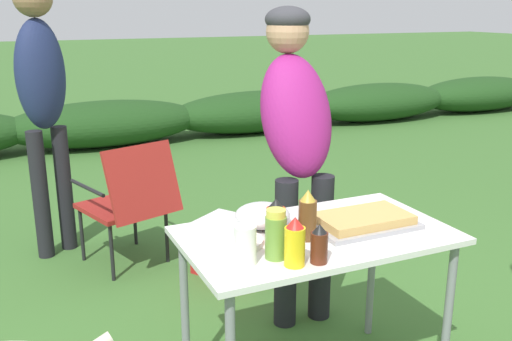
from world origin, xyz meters
TOP-DOWN VIEW (x-y plane):
  - shrub_hedge at (0.00, 5.07)m, footprint 14.40×0.90m
  - folding_table at (0.00, 0.00)m, footprint 1.10×0.64m
  - food_tray at (0.21, -0.03)m, footprint 0.44×0.26m
  - plate_stack at (-0.35, 0.02)m, footprint 0.21×0.21m
  - mixing_bowl at (-0.17, 0.16)m, footprint 0.23×0.23m
  - paper_cup_stack at (-0.38, -0.15)m, footprint 0.08×0.08m
  - relish_jar at (-0.26, -0.15)m, footprint 0.08×0.08m
  - mustard_bottle at (-0.23, -0.24)m, footprint 0.07×0.07m
  - bbq_sauce_bottle at (-0.14, -0.25)m, footprint 0.06×0.06m
  - hot_sauce_bottle at (-0.19, -0.01)m, footprint 0.08×0.08m
  - beer_bottle at (-0.07, -0.04)m, footprint 0.07×0.07m
  - standing_person_in_dark_puffer at (0.24, 0.64)m, footprint 0.39×0.51m
  - standing_person_in_navy_coat at (-0.87, 2.00)m, footprint 0.40×0.36m
  - camp_chair_green_behind_table at (-0.44, 1.56)m, footprint 0.63×0.70m
  - cooler_box at (0.13, 1.19)m, footprint 0.53×0.58m

SIDE VIEW (x-z plane):
  - cooler_box at x=0.13m, z-range 0.00..0.34m
  - shrub_hedge at x=0.00m, z-range 0.00..0.55m
  - camp_chair_green_behind_table at x=-0.44m, z-range 0.05..0.88m
  - folding_table at x=0.00m, z-range 0.29..1.03m
  - plate_stack at x=-0.35m, z-range 0.74..0.76m
  - food_tray at x=0.21m, z-range 0.74..0.79m
  - mixing_bowl at x=-0.17m, z-range 0.74..0.83m
  - bbq_sauce_bottle at x=-0.14m, z-range 0.74..0.88m
  - paper_cup_stack at x=-0.38m, z-range 0.74..0.88m
  - hot_sauce_bottle at x=-0.19m, z-range 0.74..0.91m
  - mustard_bottle at x=-0.23m, z-range 0.74..0.92m
  - relish_jar at x=-0.26m, z-range 0.74..0.93m
  - beer_bottle at x=-0.07m, z-range 0.73..0.94m
  - standing_person_in_dark_puffer at x=0.24m, z-range 0.20..1.84m
  - standing_person_in_navy_coat at x=-0.87m, z-range 0.27..2.09m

